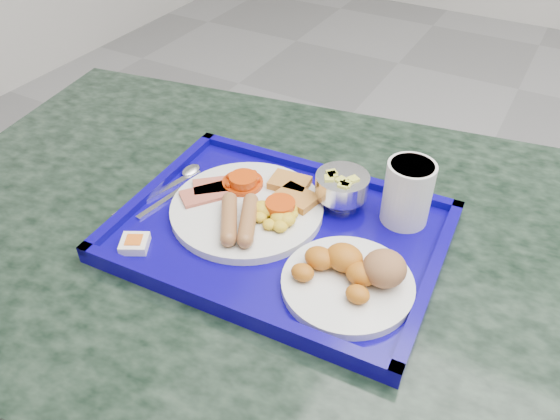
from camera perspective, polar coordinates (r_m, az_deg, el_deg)
name	(u,v)px	position (r m, az deg, el deg)	size (l,w,h in m)	color
table	(272,309)	(1.01, -0.87, -10.35)	(1.34, 1.00, 0.76)	slate
tray	(280,233)	(0.84, 0.00, -2.44)	(0.50, 0.38, 0.03)	#0B027B
main_plate	(252,206)	(0.86, -2.99, 0.38)	(0.24, 0.24, 0.04)	silver
bread_plate	(353,276)	(0.75, 7.63, -6.84)	(0.18, 0.18, 0.06)	silver
fruit_bowl	(342,186)	(0.87, 6.47, 2.53)	(0.09, 0.09, 0.06)	silver
juice_cup	(408,191)	(0.85, 13.23, 1.95)	(0.07, 0.07, 0.10)	silver
spoon	(184,178)	(0.95, -9.96, 3.34)	(0.04, 0.17, 0.01)	silver
knife	(159,193)	(0.93, -12.57, 1.77)	(0.01, 0.17, 0.00)	silver
jam_packet	(135,243)	(0.83, -14.95, -3.39)	(0.05, 0.05, 0.02)	white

